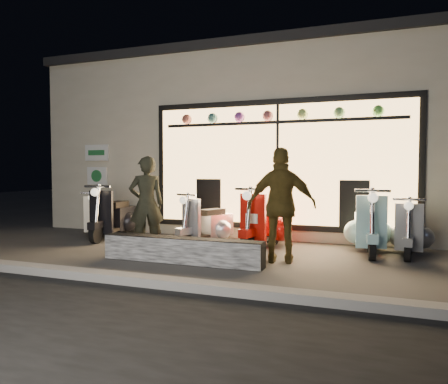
# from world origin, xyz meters

# --- Properties ---
(ground) EXTENTS (40.00, 40.00, 0.00)m
(ground) POSITION_xyz_m (0.00, 0.00, 0.00)
(ground) COLOR #383533
(ground) RESTS_ON ground
(kerb) EXTENTS (40.00, 0.25, 0.12)m
(kerb) POSITION_xyz_m (0.00, -2.00, 0.06)
(kerb) COLOR slate
(kerb) RESTS_ON ground
(shop_building) EXTENTS (10.20, 6.23, 4.20)m
(shop_building) POSITION_xyz_m (0.00, 4.98, 2.10)
(shop_building) COLOR beige
(shop_building) RESTS_ON ground
(graffiti_barrier) EXTENTS (2.62, 0.28, 0.40)m
(graffiti_barrier) POSITION_xyz_m (-0.08, -0.65, 0.20)
(graffiti_barrier) COLOR black
(graffiti_barrier) RESTS_ON ground
(scooter_silver) EXTENTS (0.75, 1.33, 0.96)m
(scooter_silver) POSITION_xyz_m (-0.35, 1.13, 0.39)
(scooter_silver) COLOR black
(scooter_silver) RESTS_ON ground
(scooter_red) EXTENTS (0.67, 1.53, 1.09)m
(scooter_red) POSITION_xyz_m (0.78, 1.20, 0.44)
(scooter_red) COLOR black
(scooter_red) RESTS_ON ground
(scooter_black) EXTENTS (0.60, 1.53, 1.09)m
(scooter_black) POSITION_xyz_m (-2.54, 1.13, 0.44)
(scooter_black) COLOR black
(scooter_black) RESTS_ON ground
(scooter_cream) EXTENTS (0.78, 1.29, 0.95)m
(scooter_cream) POSITION_xyz_m (-3.07, 1.32, 0.38)
(scooter_cream) COLOR black
(scooter_cream) RESTS_ON ground
(scooter_blue) EXTENTS (0.59, 1.53, 1.09)m
(scooter_blue) POSITION_xyz_m (2.59, 1.37, 0.44)
(scooter_blue) COLOR black
(scooter_blue) RESTS_ON ground
(scooter_grey) EXTENTS (0.51, 1.35, 0.96)m
(scooter_grey) POSITION_xyz_m (3.27, 1.37, 0.38)
(scooter_grey) COLOR black
(scooter_grey) RESTS_ON ground
(man) EXTENTS (0.73, 0.70, 1.69)m
(man) POSITION_xyz_m (-1.13, 0.05, 0.84)
(man) COLOR black
(man) RESTS_ON ground
(woman) EXTENTS (1.12, 0.64, 1.80)m
(woman) POSITION_xyz_m (1.35, -0.07, 0.90)
(woman) COLOR brown
(woman) RESTS_ON ground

